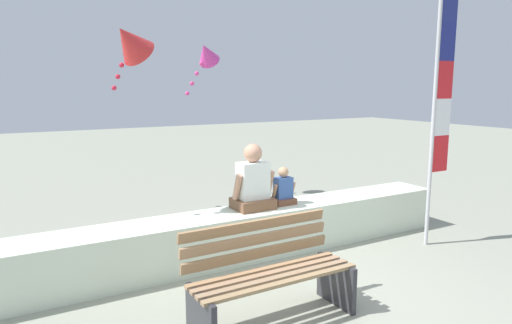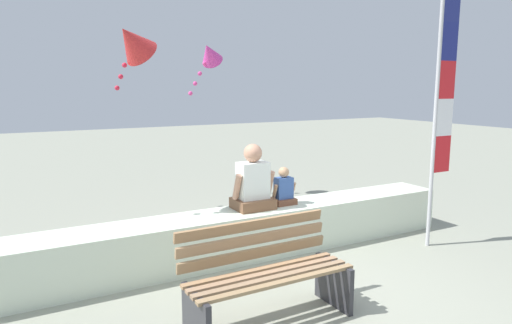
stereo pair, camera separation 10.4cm
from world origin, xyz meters
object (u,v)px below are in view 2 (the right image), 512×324
person_adult (253,184)px  flag_banner (442,97)px  kite_magenta (209,54)px  kite_red (132,42)px  park_bench (266,277)px  person_child (284,190)px

person_adult → flag_banner: 2.67m
kite_magenta → kite_red: bearing=-162.9°
park_bench → kite_magenta: size_ratio=1.51×
park_bench → kite_red: (-0.13, 4.00, 2.38)m
flag_banner → kite_magenta: (-1.62, 3.79, 0.71)m
person_adult → person_child: (0.45, 0.00, -0.13)m
person_child → kite_red: kite_red is taller
park_bench → flag_banner: bearing=12.7°
person_child → flag_banner: (1.83, -0.88, 1.20)m
kite_red → kite_magenta: bearing=17.1°
park_bench → kite_red: 4.66m
person_adult → kite_red: 3.21m
kite_magenta → kite_red: 1.56m
park_bench → kite_magenta: bearing=73.0°
person_child → person_adult: bearing=-179.9°
person_child → kite_magenta: kite_magenta is taller
flag_banner → kite_magenta: 4.18m
kite_magenta → flag_banner: bearing=-66.9°
flag_banner → person_child: bearing=154.3°
park_bench → person_child: (1.15, 1.55, 0.37)m
flag_banner → kite_red: bearing=133.0°
person_adult → flag_banner: size_ratio=0.24×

